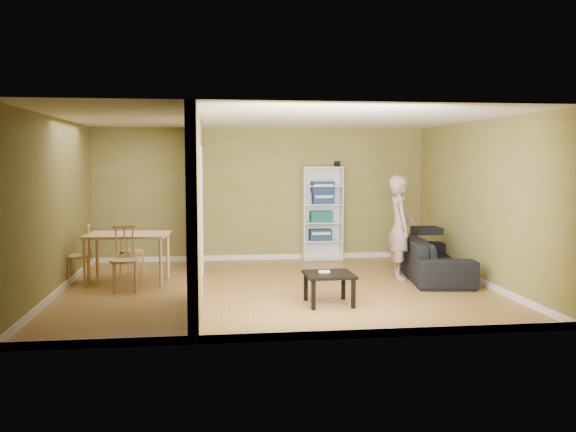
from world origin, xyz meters
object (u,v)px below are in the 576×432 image
object	(u,v)px
coffee_table	(329,278)
dining_table	(127,239)
sofa	(433,252)
person	(400,219)
bookshelf	(322,213)
chair_near	(124,259)
chair_left	(79,254)
chair_far	(132,250)

from	to	relation	value
coffee_table	dining_table	xyz separation A→B (m)	(-2.93, 1.86, 0.35)
sofa	person	world-z (taller)	person
dining_table	coffee_table	bearing A→B (deg)	-32.47
bookshelf	chair_near	world-z (taller)	bookshelf
coffee_table	chair_left	bearing A→B (deg)	152.55
chair_left	dining_table	bearing A→B (deg)	78.42
dining_table	chair_far	xyz separation A→B (m)	(-0.01, 0.62, -0.27)
coffee_table	chair_left	world-z (taller)	chair_left
person	coffee_table	xyz separation A→B (m)	(-1.52, -1.63, -0.64)
coffee_table	dining_table	distance (m)	3.49
dining_table	person	bearing A→B (deg)	-2.96
person	chair_near	distance (m)	4.46
chair_near	chair_far	world-z (taller)	chair_near
chair_far	coffee_table	bearing A→B (deg)	160.50
sofa	bookshelf	world-z (taller)	bookshelf
chair_left	bookshelf	bearing A→B (deg)	105.86
sofa	chair_far	xyz separation A→B (m)	(-5.05, 0.81, 0.01)
chair_far	dining_table	bearing A→B (deg)	111.91
person	chair_near	world-z (taller)	person
dining_table	chair_left	distance (m)	0.82
sofa	bookshelf	bearing A→B (deg)	44.12
chair_near	chair_far	bearing A→B (deg)	86.25
chair_left	chair_far	size ratio (longest dim) A/B	1.05
coffee_table	chair_far	size ratio (longest dim) A/B	0.73
dining_table	chair_left	world-z (taller)	chair_left
person	chair_left	world-z (taller)	person
chair_left	chair_near	world-z (taller)	chair_near
coffee_table	sofa	bearing A→B (deg)	38.40
chair_near	chair_far	xyz separation A→B (m)	(-0.05, 1.24, -0.05)
chair_left	chair_far	world-z (taller)	chair_left
dining_table	chair_left	bearing A→B (deg)	175.54
sofa	person	distance (m)	0.82
person	dining_table	world-z (taller)	person
sofa	chair_left	bearing A→B (deg)	95.38
coffee_table	chair_near	xyz separation A→B (m)	(-2.89, 1.24, 0.13)
coffee_table	chair_far	distance (m)	3.85
coffee_table	dining_table	world-z (taller)	dining_table
chair_left	chair_near	size ratio (longest dim) A/B	0.95
coffee_table	chair_near	world-z (taller)	chair_near
bookshelf	coffee_table	bearing A→B (deg)	-98.91
dining_table	sofa	bearing A→B (deg)	-2.21
chair_far	bookshelf	bearing A→B (deg)	-139.68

